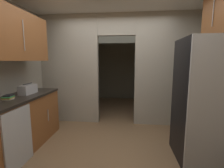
% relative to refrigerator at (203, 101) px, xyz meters
% --- Properties ---
extents(ground, '(20.00, 20.00, 0.00)m').
position_rel_refrigerator_xyz_m(ground, '(-1.41, -0.13, -0.92)').
color(ground, brown).
extents(kitchen_partition, '(3.70, 0.12, 2.59)m').
position_rel_refrigerator_xyz_m(kitchen_partition, '(-1.41, 1.34, 0.43)').
color(kitchen_partition, '#ADA899').
rests_on(kitchen_partition, ground).
extents(adjoining_room_shell, '(3.70, 2.67, 2.59)m').
position_rel_refrigerator_xyz_m(adjoining_room_shell, '(-1.41, 3.20, 0.37)').
color(adjoining_room_shell, gray).
rests_on(adjoining_room_shell, ground).
extents(refrigerator, '(0.71, 0.80, 1.84)m').
position_rel_refrigerator_xyz_m(refrigerator, '(0.00, 0.00, 0.00)').
color(refrigerator, black).
rests_on(refrigerator, ground).
extents(lower_cabinet_run, '(0.63, 1.67, 0.93)m').
position_rel_refrigerator_xyz_m(lower_cabinet_run, '(-2.95, -0.02, -0.46)').
color(lower_cabinet_run, brown).
rests_on(lower_cabinet_run, ground).
extents(dishwasher, '(0.02, 0.56, 0.87)m').
position_rel_refrigerator_xyz_m(dishwasher, '(-2.65, -0.49, -0.49)').
color(dishwasher, '#B7BABC').
rests_on(dishwasher, ground).
extents(upper_cabinet_counterside, '(0.36, 1.50, 0.79)m').
position_rel_refrigerator_xyz_m(upper_cabinet_counterside, '(-2.95, -0.02, 0.99)').
color(upper_cabinet_counterside, brown).
extents(boombox, '(0.17, 0.35, 0.19)m').
position_rel_refrigerator_xyz_m(boombox, '(-2.92, 0.20, 0.09)').
color(boombox, '#B2B2B7').
rests_on(boombox, lower_cabinet_run).
extents(book_stack, '(0.15, 0.17, 0.08)m').
position_rel_refrigerator_xyz_m(book_stack, '(-2.95, -0.25, 0.04)').
color(book_stack, beige).
rests_on(book_stack, lower_cabinet_run).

